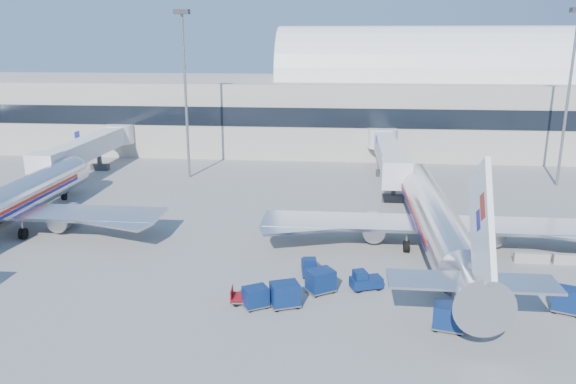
# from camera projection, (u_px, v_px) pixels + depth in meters

# --- Properties ---
(ground) EXTENTS (260.00, 260.00, 0.00)m
(ground) POSITION_uv_depth(u_px,v_px,m) (324.00, 264.00, 48.69)
(ground) COLOR gray
(ground) RESTS_ON ground
(terminal) EXTENTS (170.00, 28.15, 21.00)m
(terminal) POSITION_uv_depth(u_px,v_px,m) (260.00, 104.00, 101.68)
(terminal) COLOR #B2AA9E
(terminal) RESTS_ON ground
(airliner_main) EXTENTS (32.00, 37.26, 12.07)m
(airliner_main) POSITION_uv_depth(u_px,v_px,m) (435.00, 219.00, 51.33)
(airliner_main) COLOR silver
(airliner_main) RESTS_ON ground
(airliner_mid) EXTENTS (32.00, 37.26, 12.07)m
(airliner_mid) POSITION_uv_depth(u_px,v_px,m) (1.00, 207.00, 55.17)
(airliner_mid) COLOR silver
(airliner_mid) RESTS_ON ground
(jetbridge_near) EXTENTS (4.40, 27.50, 6.25)m
(jetbridge_near) POSITION_uv_depth(u_px,v_px,m) (388.00, 152.00, 76.54)
(jetbridge_near) COLOR silver
(jetbridge_near) RESTS_ON ground
(jetbridge_mid) EXTENTS (4.40, 27.50, 6.25)m
(jetbridge_mid) POSITION_uv_depth(u_px,v_px,m) (92.00, 147.00, 80.38)
(jetbridge_mid) COLOR silver
(jetbridge_mid) RESTS_ON ground
(mast_west) EXTENTS (2.00, 1.20, 22.60)m
(mast_west) POSITION_uv_depth(u_px,v_px,m) (184.00, 70.00, 75.42)
(mast_west) COLOR slate
(mast_west) RESTS_ON ground
(mast_east) EXTENTS (2.00, 1.20, 22.60)m
(mast_east) POSITION_uv_depth(u_px,v_px,m) (571.00, 72.00, 70.85)
(mast_east) COLOR slate
(mast_east) RESTS_ON ground
(barrier_near) EXTENTS (3.00, 0.55, 0.90)m
(barrier_near) POSITION_uv_depth(u_px,v_px,m) (531.00, 258.00, 48.85)
(barrier_near) COLOR #9E9E96
(barrier_near) RESTS_ON ground
(barrier_mid) EXTENTS (3.00, 0.55, 0.90)m
(barrier_mid) POSITION_uv_depth(u_px,v_px,m) (571.00, 259.00, 48.55)
(barrier_mid) COLOR #9E9E96
(barrier_mid) RESTS_ON ground
(tug_lead) EXTENTS (2.69, 1.96, 1.58)m
(tug_lead) POSITION_uv_depth(u_px,v_px,m) (365.00, 281.00, 43.61)
(tug_lead) COLOR #0A1F4E
(tug_lead) RESTS_ON ground
(tug_right) EXTENTS (2.31, 1.91, 1.35)m
(tug_right) POSITION_uv_depth(u_px,v_px,m) (492.00, 279.00, 44.06)
(tug_right) COLOR #0A1F4E
(tug_right) RESTS_ON ground
(tug_left) EXTENTS (1.51, 2.57, 1.59)m
(tug_left) POSITION_uv_depth(u_px,v_px,m) (309.00, 266.00, 46.31)
(tug_left) COLOR #0A1F4E
(tug_left) RESTS_ON ground
(cart_train_a) EXTENTS (2.59, 2.45, 1.82)m
(cart_train_a) POSITION_uv_depth(u_px,v_px,m) (321.00, 281.00, 43.00)
(cart_train_a) COLOR #0A1F4E
(cart_train_a) RESTS_ON ground
(cart_train_b) EXTENTS (2.52, 2.24, 1.84)m
(cart_train_b) POSITION_uv_depth(u_px,v_px,m) (285.00, 294.00, 40.68)
(cart_train_b) COLOR #0A1F4E
(cart_train_b) RESTS_ON ground
(cart_train_c) EXTENTS (2.23, 2.08, 1.58)m
(cart_train_c) POSITION_uv_depth(u_px,v_px,m) (256.00, 297.00, 40.60)
(cart_train_c) COLOR #0A1F4E
(cart_train_c) RESTS_ON ground
(cart_solo_near) EXTENTS (2.39, 2.04, 1.83)m
(cart_solo_near) POSITION_uv_depth(u_px,v_px,m) (449.00, 316.00, 37.45)
(cart_solo_near) COLOR #0A1F4E
(cart_solo_near) RESTS_ON ground
(cart_solo_far) EXTENTS (2.50, 2.23, 1.81)m
(cart_solo_far) POSITION_uv_depth(u_px,v_px,m) (568.00, 300.00, 39.85)
(cart_solo_far) COLOR #0A1F4E
(cart_solo_far) RESTS_ON ground
(cart_open_red) EXTENTS (2.28, 1.68, 0.58)m
(cart_open_red) POSITION_uv_depth(u_px,v_px,m) (246.00, 298.00, 41.35)
(cart_open_red) COLOR slate
(cart_open_red) RESTS_ON ground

